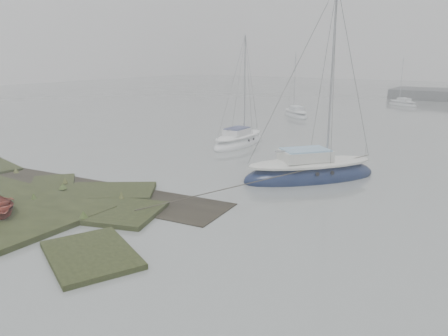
% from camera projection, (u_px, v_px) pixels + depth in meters
% --- Properties ---
extents(ground, '(160.00, 160.00, 0.00)m').
position_uv_depth(ground, '(357.00, 127.00, 39.04)').
color(ground, slate).
rests_on(ground, ground).
extents(sailboat_main, '(6.61, 7.18, 10.39)m').
position_uv_depth(sailboat_main, '(310.00, 173.00, 22.86)').
color(sailboat_main, '#0C1737').
rests_on(sailboat_main, ground).
extents(sailboat_white, '(1.93, 5.86, 8.27)m').
position_uv_depth(sailboat_white, '(239.00, 141.00, 31.41)').
color(sailboat_white, white).
rests_on(sailboat_white, ground).
extents(sailboat_far_a, '(4.70, 4.74, 7.09)m').
position_uv_depth(sailboat_far_a, '(296.00, 114.00, 45.88)').
color(sailboat_far_a, '#B8BEC1').
rests_on(sailboat_far_a, ground).
extents(sailboat_far_c, '(4.58, 3.77, 6.39)m').
position_uv_depth(sailboat_far_c, '(403.00, 104.00, 55.64)').
color(sailboat_far_c, '#ADB1B8').
rests_on(sailboat_far_c, ground).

